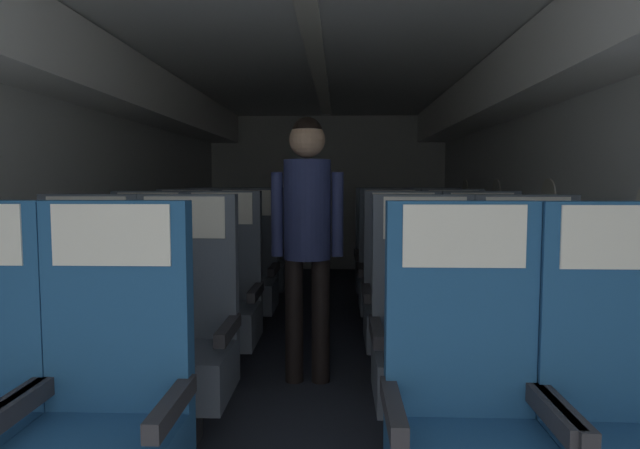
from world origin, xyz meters
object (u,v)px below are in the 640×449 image
object	(u,v)px
seat_b_left_window	(83,337)
seat_e_right_aisle	(435,260)
seat_a_right_window	(466,420)
flight_attendant	(307,221)
seat_d_left_window	(185,275)
seat_b_left_aisle	(182,338)
seat_e_left_window	(209,259)
seat_a_right_aisle	(630,425)
seat_c_right_window	(404,300)
seat_c_left_aisle	(220,299)
seat_b_right_window	(426,341)
seat_a_left_aisle	(105,415)
seat_e_right_window	(382,260)
seat_c_left_window	(146,299)
seat_e_left_aisle	(260,259)
seat_d_left_aisle	(245,275)
seat_d_right_window	(391,276)
seat_d_right_aisle	(454,277)
seat_c_right_aisle	(483,301)
seat_b_right_aisle	(530,342)

from	to	relation	value
seat_b_left_window	seat_e_right_aisle	distance (m)	3.35
seat_e_right_aisle	seat_a_right_window	bearing A→B (deg)	-98.16
flight_attendant	seat_d_left_window	bearing A→B (deg)	138.87
seat_e_right_aisle	seat_b_left_aisle	bearing A→B (deg)	-122.06
seat_e_left_window	flight_attendant	size ratio (longest dim) A/B	0.72
seat_a_right_aisle	seat_c_right_window	xyz separation A→B (m)	(-0.48, 1.73, 0.00)
seat_c_left_aisle	seat_d_left_window	world-z (taller)	same
seat_b_right_window	seat_c_right_window	bearing A→B (deg)	90.13
seat_a_left_aisle	seat_e_right_aisle	world-z (taller)	same
seat_a_right_aisle	seat_e_right_window	xyz separation A→B (m)	(-0.49, 3.44, 0.00)
seat_c_left_window	seat_c_left_aisle	bearing A→B (deg)	1.33
seat_c_left_aisle	seat_e_left_aisle	size ratio (longest dim) A/B	1.00
seat_d_left_aisle	seat_e_right_aisle	bearing A→B (deg)	28.09
seat_a_right_aisle	seat_d_right_window	size ratio (longest dim) A/B	1.00
seat_e_right_aisle	seat_e_left_aisle	bearing A→B (deg)	179.96
seat_b_left_window	seat_d_left_aisle	distance (m)	1.80
seat_b_left_aisle	seat_e_right_aisle	distance (m)	3.07
seat_c_right_window	seat_d_right_aisle	bearing A→B (deg)	60.38
seat_a_right_window	seat_e_right_window	bearing A→B (deg)	89.98
seat_a_left_aisle	seat_b_left_aisle	size ratio (longest dim) A/B	1.00
flight_attendant	seat_a_left_aisle	bearing A→B (deg)	-106.03
seat_a_left_aisle	seat_a_right_window	xyz separation A→B (m)	(1.13, 0.00, 0.00)
seat_b_right_window	seat_c_right_aisle	distance (m)	0.99
seat_d_left_window	seat_b_right_aisle	bearing A→B (deg)	-39.89
seat_b_left_window	seat_e_right_aisle	size ratio (longest dim) A/B	1.00
seat_b_right_window	seat_d_left_aisle	bearing A→B (deg)	123.30
seat_a_right_aisle	seat_e_right_window	distance (m)	3.48
seat_e_right_aisle	seat_b_left_window	bearing A→B (deg)	-128.88
seat_a_right_aisle	seat_c_left_window	distance (m)	2.71
seat_b_right_aisle	seat_d_right_aisle	xyz separation A→B (m)	(0.01, 1.72, 0.00)
seat_b_left_window	flight_attendant	xyz separation A→B (m)	(1.02, 0.76, 0.50)
seat_a_right_aisle	seat_d_left_aisle	size ratio (longest dim) A/B	1.00
seat_d_right_aisle	seat_e_right_window	size ratio (longest dim) A/B	1.00
seat_a_right_window	seat_e_right_aisle	xyz separation A→B (m)	(0.49, 3.45, 0.00)
seat_b_left_aisle	seat_d_left_window	size ratio (longest dim) A/B	1.00
seat_e_left_aisle	seat_e_right_window	bearing A→B (deg)	-1.11
seat_a_right_window	seat_d_right_aisle	xyz separation A→B (m)	(0.49, 2.56, 0.00)
seat_d_right_window	seat_e_right_aisle	distance (m)	0.99
seat_b_left_window	seat_d_right_window	distance (m)	2.37
seat_c_left_window	seat_d_left_window	world-z (taller)	same
seat_b_left_aisle	seat_e_left_aisle	size ratio (longest dim) A/B	1.00
seat_a_right_window	seat_a_left_aisle	bearing A→B (deg)	-179.80
seat_d_left_window	seat_d_left_aisle	bearing A→B (deg)	-0.76
seat_d_right_window	seat_e_right_aisle	world-z (taller)	same
seat_d_left_window	seat_d_right_aisle	xyz separation A→B (m)	(2.10, -0.02, 0.00)
seat_b_left_window	seat_e_left_window	size ratio (longest dim) A/B	1.00
seat_a_right_window	seat_b_right_aisle	size ratio (longest dim) A/B	1.00
seat_b_left_aisle	seat_e_right_window	bearing A→B (deg)	66.25
seat_c_left_window	flight_attendant	xyz separation A→B (m)	(1.02, -0.09, 0.50)
seat_b_left_aisle	seat_b_right_window	bearing A→B (deg)	0.09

